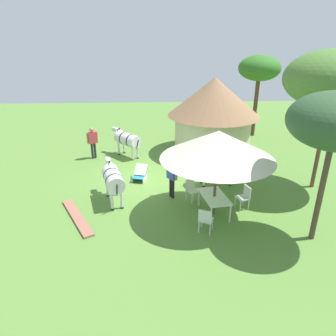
{
  "coord_description": "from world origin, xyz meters",
  "views": [
    {
      "loc": [
        13.06,
        0.25,
        6.1
      ],
      "look_at": [
        1.11,
        0.85,
        1.0
      ],
      "focal_mm": 33.29,
      "sensor_mm": 36.0,
      "label": 1
    }
  ],
  "objects_px": {
    "standing_watcher": "(93,140)",
    "shade_umbrella": "(218,145)",
    "patio_chair_near_lawn": "(244,196)",
    "zebra_toward_hut": "(127,139)",
    "striped_lounge_chair": "(140,175)",
    "acacia_tree_far_lawn": "(336,121)",
    "acacia_tree_left_background": "(333,79)",
    "thatched_hut": "(213,113)",
    "acacia_tree_behind_hut": "(259,69)",
    "patio_chair_east_end": "(192,188)",
    "patio_dining_table": "(214,198)",
    "zebra_nearest_camera": "(218,163)",
    "guest_beside_umbrella": "(172,175)",
    "patio_chair_west_end": "(205,219)",
    "zebra_by_umbrella": "(113,179)"
  },
  "relations": [
    {
      "from": "shade_umbrella",
      "to": "acacia_tree_left_background",
      "type": "height_order",
      "value": "acacia_tree_left_background"
    },
    {
      "from": "shade_umbrella",
      "to": "patio_chair_near_lawn",
      "type": "height_order",
      "value": "shade_umbrella"
    },
    {
      "from": "striped_lounge_chair",
      "to": "acacia_tree_far_lawn",
      "type": "xyz_separation_m",
      "value": [
        4.73,
        5.75,
        3.64
      ]
    },
    {
      "from": "patio_chair_near_lawn",
      "to": "acacia_tree_far_lawn",
      "type": "bearing_deg",
      "value": -156.61
    },
    {
      "from": "standing_watcher",
      "to": "zebra_by_umbrella",
      "type": "distance_m",
      "value": 5.1
    },
    {
      "from": "guest_beside_umbrella",
      "to": "acacia_tree_far_lawn",
      "type": "distance_m",
      "value": 6.08
    },
    {
      "from": "patio_chair_east_end",
      "to": "zebra_by_umbrella",
      "type": "distance_m",
      "value": 3.11
    },
    {
      "from": "zebra_toward_hut",
      "to": "guest_beside_umbrella",
      "type": "bearing_deg",
      "value": -108.41
    },
    {
      "from": "patio_chair_east_end",
      "to": "zebra_toward_hut",
      "type": "distance_m",
      "value": 5.89
    },
    {
      "from": "acacia_tree_behind_hut",
      "to": "zebra_nearest_camera",
      "type": "bearing_deg",
      "value": -27.64
    },
    {
      "from": "patio_chair_near_lawn",
      "to": "guest_beside_umbrella",
      "type": "height_order",
      "value": "guest_beside_umbrella"
    },
    {
      "from": "standing_watcher",
      "to": "acacia_tree_far_lawn",
      "type": "height_order",
      "value": "acacia_tree_far_lawn"
    },
    {
      "from": "shade_umbrella",
      "to": "patio_chair_near_lawn",
      "type": "xyz_separation_m",
      "value": [
        -0.36,
        1.23,
        -2.17
      ]
    },
    {
      "from": "guest_beside_umbrella",
      "to": "zebra_toward_hut",
      "type": "relative_size",
      "value": 0.92
    },
    {
      "from": "thatched_hut",
      "to": "acacia_tree_behind_hut",
      "type": "relative_size",
      "value": 0.98
    },
    {
      "from": "patio_chair_east_end",
      "to": "zebra_nearest_camera",
      "type": "relative_size",
      "value": 0.4
    },
    {
      "from": "zebra_toward_hut",
      "to": "striped_lounge_chair",
      "type": "bearing_deg",
      "value": -118.38
    },
    {
      "from": "patio_chair_near_lawn",
      "to": "zebra_toward_hut",
      "type": "height_order",
      "value": "zebra_toward_hut"
    },
    {
      "from": "patio_chair_west_end",
      "to": "patio_chair_near_lawn",
      "type": "xyz_separation_m",
      "value": [
        -1.54,
        1.73,
        0.0
      ]
    },
    {
      "from": "patio_chair_west_end",
      "to": "zebra_toward_hut",
      "type": "relative_size",
      "value": 0.5
    },
    {
      "from": "shade_umbrella",
      "to": "acacia_tree_left_background",
      "type": "distance_m",
      "value": 5.48
    },
    {
      "from": "guest_beside_umbrella",
      "to": "acacia_tree_left_background",
      "type": "bearing_deg",
      "value": 61.17
    },
    {
      "from": "patio_dining_table",
      "to": "zebra_nearest_camera",
      "type": "bearing_deg",
      "value": 165.82
    },
    {
      "from": "thatched_hut",
      "to": "acacia_tree_left_background",
      "type": "xyz_separation_m",
      "value": [
        4.56,
        3.64,
        2.31
      ]
    },
    {
      "from": "zebra_nearest_camera",
      "to": "guest_beside_umbrella",
      "type": "bearing_deg",
      "value": -65.1
    },
    {
      "from": "zebra_by_umbrella",
      "to": "zebra_toward_hut",
      "type": "distance_m",
      "value": 5.06
    },
    {
      "from": "thatched_hut",
      "to": "patio_dining_table",
      "type": "distance_m",
      "value": 6.87
    },
    {
      "from": "standing_watcher",
      "to": "shade_umbrella",
      "type": "bearing_deg",
      "value": 102.01
    },
    {
      "from": "zebra_by_umbrella",
      "to": "shade_umbrella",
      "type": "bearing_deg",
      "value": -32.35
    },
    {
      "from": "zebra_nearest_camera",
      "to": "zebra_by_umbrella",
      "type": "bearing_deg",
      "value": -75.74
    },
    {
      "from": "shade_umbrella",
      "to": "patio_dining_table",
      "type": "bearing_deg",
      "value": -108.43
    },
    {
      "from": "zebra_toward_hut",
      "to": "acacia_tree_far_lawn",
      "type": "height_order",
      "value": "acacia_tree_far_lawn"
    },
    {
      "from": "patio_chair_west_end",
      "to": "acacia_tree_behind_hut",
      "type": "height_order",
      "value": "acacia_tree_behind_hut"
    },
    {
      "from": "patio_chair_east_end",
      "to": "guest_beside_umbrella",
      "type": "distance_m",
      "value": 0.95
    },
    {
      "from": "striped_lounge_chair",
      "to": "acacia_tree_far_lawn",
      "type": "bearing_deg",
      "value": 157.0
    },
    {
      "from": "shade_umbrella",
      "to": "standing_watcher",
      "type": "bearing_deg",
      "value": -137.96
    },
    {
      "from": "guest_beside_umbrella",
      "to": "standing_watcher",
      "type": "relative_size",
      "value": 0.96
    },
    {
      "from": "acacia_tree_far_lawn",
      "to": "acacia_tree_behind_hut",
      "type": "bearing_deg",
      "value": 172.57
    },
    {
      "from": "patio_chair_west_end",
      "to": "patio_chair_near_lawn",
      "type": "height_order",
      "value": "same"
    },
    {
      "from": "patio_chair_west_end",
      "to": "standing_watcher",
      "type": "bearing_deg",
      "value": 147.58
    },
    {
      "from": "thatched_hut",
      "to": "standing_watcher",
      "type": "distance_m",
      "value": 6.62
    },
    {
      "from": "patio_chair_east_end",
      "to": "standing_watcher",
      "type": "relative_size",
      "value": 0.53
    },
    {
      "from": "patio_chair_near_lawn",
      "to": "zebra_toward_hut",
      "type": "xyz_separation_m",
      "value": [
        -5.82,
        -4.83,
        0.44
      ]
    },
    {
      "from": "thatched_hut",
      "to": "patio_chair_east_end",
      "type": "relative_size",
      "value": 5.51
    },
    {
      "from": "shade_umbrella",
      "to": "patio_chair_west_end",
      "type": "distance_m",
      "value": 2.52
    },
    {
      "from": "shade_umbrella",
      "to": "acacia_tree_far_lawn",
      "type": "bearing_deg",
      "value": 60.37
    },
    {
      "from": "zebra_nearest_camera",
      "to": "acacia_tree_behind_hut",
      "type": "relative_size",
      "value": 0.45
    },
    {
      "from": "shade_umbrella",
      "to": "standing_watcher",
      "type": "height_order",
      "value": "shade_umbrella"
    },
    {
      "from": "patio_chair_near_lawn",
      "to": "zebra_by_umbrella",
      "type": "distance_m",
      "value": 5.08
    },
    {
      "from": "guest_beside_umbrella",
      "to": "zebra_by_umbrella",
      "type": "height_order",
      "value": "guest_beside_umbrella"
    }
  ]
}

